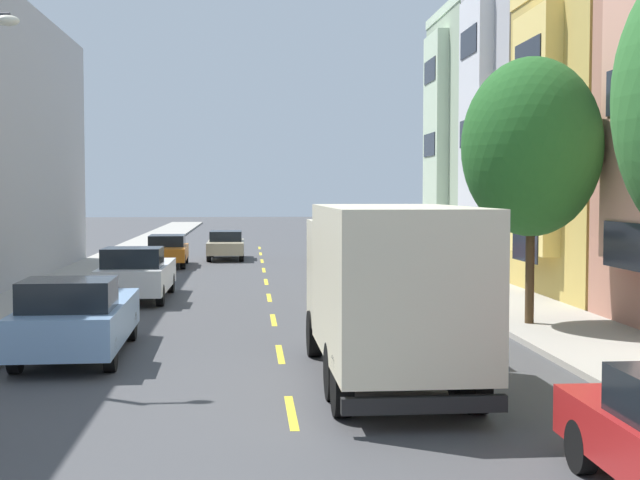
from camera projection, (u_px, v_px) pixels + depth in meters
ground_plane at (265, 274)px, 36.88m from camera, size 160.00×160.00×0.00m
sidewalk_left at (81, 279)px, 34.31m from camera, size 3.20×120.00×0.14m
sidewalk_right at (444, 276)px, 35.45m from camera, size 3.20×120.00×0.14m
lane_centerline_dashes at (267, 289)px, 31.40m from camera, size 0.14×47.20×0.01m
townhouse_fourth_dove_grey at (616, 127)px, 36.16m from camera, size 11.99×7.39×12.49m
townhouse_fifth_sage at (565, 140)px, 43.77m from camera, size 13.18×7.39×12.31m
street_tree_second at (531, 147)px, 22.21m from camera, size 3.49×3.49×6.67m
delivery_box_truck at (387, 282)px, 15.91m from camera, size 2.47×7.17×3.22m
parked_pickup_white at (137, 274)px, 28.29m from camera, size 2.01×5.30×1.73m
parked_hatchback_burgundy at (352, 247)px, 42.72m from camera, size 1.84×4.04×1.50m
parked_pickup_sky at (77, 318)px, 18.59m from camera, size 2.11×5.34×1.73m
parked_sedan_orange at (167, 250)px, 40.82m from camera, size 1.92×4.55×1.43m
moving_champagne_sedan at (226, 244)px, 44.97m from camera, size 1.80×4.50×1.43m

